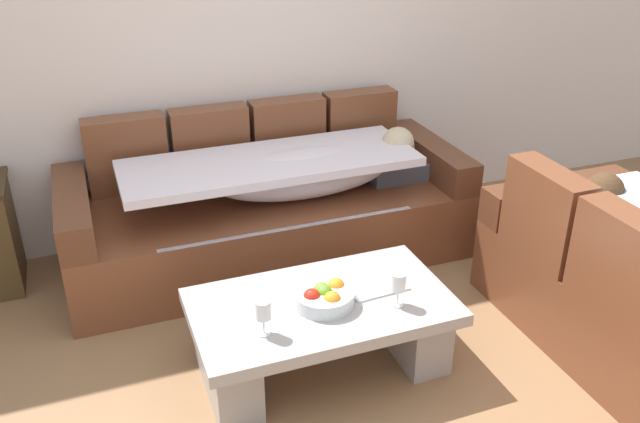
# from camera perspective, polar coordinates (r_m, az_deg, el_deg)

# --- Properties ---
(back_wall) EXTENTS (9.00, 0.10, 2.70)m
(back_wall) POSITION_cam_1_polar(r_m,az_deg,el_deg) (4.23, -7.89, 15.73)
(back_wall) COLOR silver
(back_wall) RESTS_ON ground_plane
(couch_along_wall) EXTENTS (2.38, 0.92, 0.88)m
(couch_along_wall) POSITION_cam_1_polar(r_m,az_deg,el_deg) (4.09, -4.00, 0.42)
(couch_along_wall) COLOR brown
(couch_along_wall) RESTS_ON ground_plane
(coffee_table) EXTENTS (1.20, 0.68, 0.38)m
(coffee_table) POSITION_cam_1_polar(r_m,az_deg,el_deg) (3.19, 0.13, -9.77)
(coffee_table) COLOR #A29C99
(coffee_table) RESTS_ON ground_plane
(fruit_bowl) EXTENTS (0.28, 0.28, 0.10)m
(fruit_bowl) POSITION_cam_1_polar(r_m,az_deg,el_deg) (3.06, 0.36, -7.22)
(fruit_bowl) COLOR silver
(fruit_bowl) RESTS_ON coffee_table
(wine_glass_near_left) EXTENTS (0.07, 0.07, 0.17)m
(wine_glass_near_left) POSITION_cam_1_polar(r_m,az_deg,el_deg) (2.85, -4.88, -8.46)
(wine_glass_near_left) COLOR silver
(wine_glass_near_left) RESTS_ON coffee_table
(wine_glass_near_right) EXTENTS (0.07, 0.07, 0.17)m
(wine_glass_near_right) POSITION_cam_1_polar(r_m,az_deg,el_deg) (3.04, 6.70, -6.08)
(wine_glass_near_right) COLOR silver
(wine_glass_near_right) RESTS_ON coffee_table
(open_magazine) EXTENTS (0.29, 0.23, 0.01)m
(open_magazine) POSITION_cam_1_polar(r_m,az_deg,el_deg) (3.23, 4.64, -6.21)
(open_magazine) COLOR white
(open_magazine) RESTS_ON coffee_table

